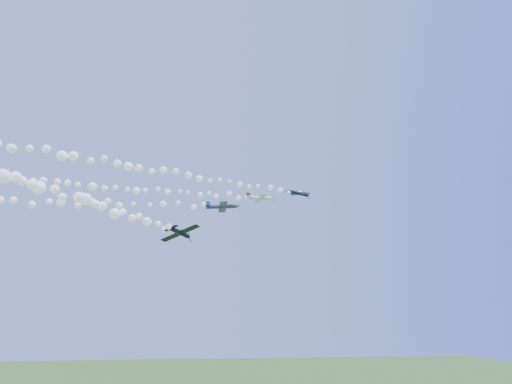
{
  "coord_description": "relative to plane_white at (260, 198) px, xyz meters",
  "views": [
    {
      "loc": [
        -10.52,
        -95.72,
        19.37
      ],
      "look_at": [
        0.88,
        -6.04,
        46.0
      ],
      "focal_mm": 30.0,
      "sensor_mm": 36.0,
      "label": 1
    }
  ],
  "objects": [
    {
      "name": "plane_white",
      "position": [
        0.0,
        0.0,
        0.0
      ],
      "size": [
        7.54,
        7.99,
        2.01
      ],
      "rotation": [
        -0.02,
        -0.05,
        0.16
      ],
      "color": "white"
    },
    {
      "name": "plane_black",
      "position": [
        -18.36,
        -24.87,
        -14.15
      ],
      "size": [
        7.18,
        6.89,
        2.88
      ],
      "rotation": [
        -0.32,
        0.07,
        1.06
      ],
      "color": "black"
    },
    {
      "name": "smoke_trail_grey",
      "position": [
        -53.94,
        -16.65,
        -7.25
      ],
      "size": [
        82.99,
        2.89,
        3.25
      ],
      "primitive_type": null,
      "color": "white"
    },
    {
      "name": "plane_grey",
      "position": [
        -10.28,
        -16.52,
        -6.83
      ],
      "size": [
        7.33,
        7.55,
        1.94
      ],
      "rotation": [
        -0.05,
        -0.06,
        0.0
      ],
      "color": "#323549"
    },
    {
      "name": "smoke_trail_navy",
      "position": [
        -31.42,
        -28.51,
        -2.32
      ],
      "size": [
        73.32,
        32.18,
        2.59
      ],
      "primitive_type": null,
      "color": "white"
    },
    {
      "name": "plane_navy",
      "position": [
        6.94,
        -12.39,
        -2.13
      ],
      "size": [
        6.34,
        6.69,
        2.24
      ],
      "rotation": [
        0.19,
        0.05,
        0.4
      ],
      "color": "#0C1435"
    },
    {
      "name": "smoke_trail_black",
      "position": [
        -35.59,
        -55.73,
        -14.39
      ],
      "size": [
        33.7,
        58.25,
        2.97
      ],
      "primitive_type": null,
      "color": "white"
    },
    {
      "name": "smoke_trail_white",
      "position": [
        -42.05,
        -6.96,
        -0.31
      ],
      "size": [
        79.72,
        15.48,
        3.14
      ],
      "primitive_type": null,
      "color": "white"
    }
  ]
}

